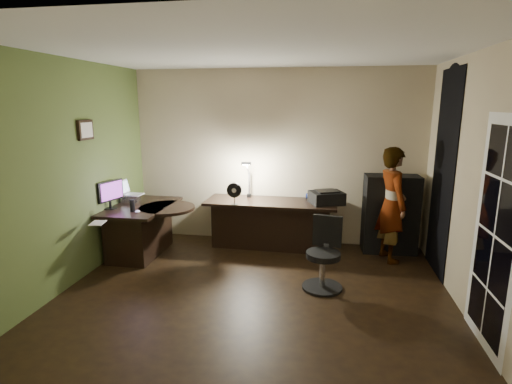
% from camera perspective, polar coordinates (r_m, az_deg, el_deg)
% --- Properties ---
extents(floor, '(4.50, 4.00, 0.01)m').
position_cam_1_polar(floor, '(4.75, -0.39, -14.76)').
color(floor, black).
rests_on(floor, ground).
extents(ceiling, '(4.50, 4.00, 0.01)m').
position_cam_1_polar(ceiling, '(4.26, -0.44, 19.70)').
color(ceiling, silver).
rests_on(ceiling, floor).
extents(wall_back, '(4.50, 0.01, 2.70)m').
position_cam_1_polar(wall_back, '(6.26, 2.85, 4.95)').
color(wall_back, tan).
rests_on(wall_back, floor).
extents(wall_front, '(4.50, 0.01, 2.70)m').
position_cam_1_polar(wall_front, '(2.42, -8.92, -7.50)').
color(wall_front, tan).
rests_on(wall_front, floor).
extents(wall_left, '(0.01, 4.00, 2.70)m').
position_cam_1_polar(wall_left, '(5.19, -25.73, 2.15)').
color(wall_left, tan).
rests_on(wall_left, floor).
extents(wall_right, '(0.01, 4.00, 2.70)m').
position_cam_1_polar(wall_right, '(4.50, 29.17, 0.37)').
color(wall_right, tan).
rests_on(wall_right, floor).
extents(green_wall_overlay, '(0.00, 4.00, 2.70)m').
position_cam_1_polar(green_wall_overlay, '(5.19, -25.59, 2.15)').
color(green_wall_overlay, '#4E632D').
rests_on(green_wall_overlay, floor).
extents(arched_doorway, '(0.01, 0.90, 2.60)m').
position_cam_1_polar(arched_doorway, '(5.58, 25.18, 2.32)').
color(arched_doorway, black).
rests_on(arched_doorway, floor).
extents(french_door, '(0.02, 0.92, 2.10)m').
position_cam_1_polar(french_door, '(4.06, 30.96, -5.39)').
color(french_door, white).
rests_on(french_door, floor).
extents(framed_picture, '(0.04, 0.30, 0.25)m').
position_cam_1_polar(framed_picture, '(5.49, -23.21, 8.15)').
color(framed_picture, black).
rests_on(framed_picture, wall_left).
extents(desk_left, '(0.79, 1.28, 0.74)m').
position_cam_1_polar(desk_left, '(6.08, -15.88, -5.24)').
color(desk_left, black).
rests_on(desk_left, floor).
extents(desk_right, '(1.98, 0.73, 0.74)m').
position_cam_1_polar(desk_right, '(6.11, 2.09, -4.67)').
color(desk_right, black).
rests_on(desk_right, floor).
extents(cabinet, '(0.79, 0.43, 1.16)m').
position_cam_1_polar(cabinet, '(6.23, 18.62, -2.99)').
color(cabinet, black).
rests_on(cabinet, floor).
extents(laptop_stand, '(0.28, 0.25, 0.10)m').
position_cam_1_polar(laptop_stand, '(6.30, -17.49, -0.84)').
color(laptop_stand, silver).
rests_on(laptop_stand, desk_left).
extents(laptop, '(0.32, 0.31, 0.21)m').
position_cam_1_polar(laptop, '(6.25, -17.26, 0.56)').
color(laptop, silver).
rests_on(laptop, laptop_stand).
extents(monitor, '(0.20, 0.45, 0.29)m').
position_cam_1_polar(monitor, '(5.92, -20.15, -0.92)').
color(monitor, black).
rests_on(monitor, desk_left).
extents(mouse, '(0.09, 0.11, 0.04)m').
position_cam_1_polar(mouse, '(5.62, -16.57, -2.70)').
color(mouse, silver).
rests_on(mouse, desk_left).
extents(phone, '(0.08, 0.14, 0.01)m').
position_cam_1_polar(phone, '(6.17, -17.14, -1.54)').
color(phone, black).
rests_on(phone, desk_left).
extents(pen, '(0.02, 0.13, 0.01)m').
position_cam_1_polar(pen, '(5.80, -12.87, -2.17)').
color(pen, black).
rests_on(pen, desk_left).
extents(speaker, '(0.08, 0.08, 0.17)m').
position_cam_1_polar(speaker, '(5.67, -17.24, -1.90)').
color(speaker, black).
rests_on(speaker, desk_left).
extents(notepad, '(0.19, 0.24, 0.01)m').
position_cam_1_polar(notepad, '(5.30, -21.68, -4.14)').
color(notepad, silver).
rests_on(notepad, desk_left).
extents(desk_fan, '(0.23, 0.14, 0.33)m').
position_cam_1_polar(desk_fan, '(5.78, -3.10, -0.26)').
color(desk_fan, black).
rests_on(desk_fan, desk_right).
extents(headphones, '(0.20, 0.09, 0.10)m').
position_cam_1_polar(headphones, '(6.24, 7.98, -0.52)').
color(headphones, '#2035A0').
rests_on(headphones, desk_right).
extents(printer, '(0.56, 0.51, 0.20)m').
position_cam_1_polar(printer, '(5.93, 10.06, -0.73)').
color(printer, black).
rests_on(printer, desk_right).
extents(desk_lamp, '(0.25, 0.32, 0.62)m').
position_cam_1_polar(desk_lamp, '(6.20, -1.00, 2.01)').
color(desk_lamp, black).
rests_on(desk_lamp, desk_right).
extents(office_chair, '(0.57, 0.57, 0.86)m').
position_cam_1_polar(office_chair, '(4.83, 9.59, -8.82)').
color(office_chair, black).
rests_on(office_chair, floor).
extents(person, '(0.54, 0.66, 1.61)m').
position_cam_1_polar(person, '(5.84, 18.82, -1.72)').
color(person, '#D8A88C').
rests_on(person, floor).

